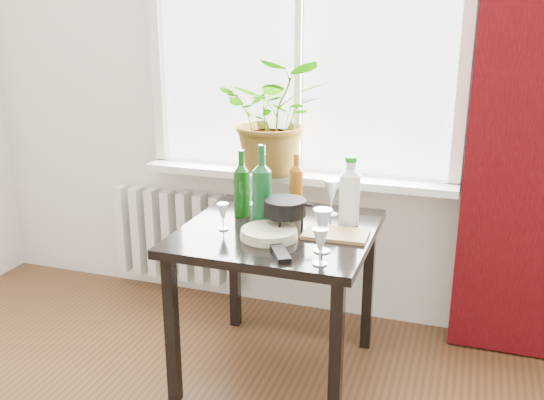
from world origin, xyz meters
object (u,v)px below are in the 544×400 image
(wineglass_far_right, at_px, (320,246))
(wineglass_front_right, at_px, (322,230))
(potted_plant, at_px, (275,117))
(bottle_amber, at_px, (296,180))
(wine_bottle_right, at_px, (262,184))
(cutting_board, at_px, (336,234))
(wineglass_front_left, at_px, (223,216))
(wineglass_back_center, at_px, (331,197))
(wineglass_back_left, at_px, (251,189))
(cleaning_bottle, at_px, (350,190))
(radiator, at_px, (177,235))
(tv_remote, at_px, (280,253))
(plate_stack, at_px, (269,233))
(fondue_pot, at_px, (285,215))
(table, at_px, (278,247))
(wine_bottle_left, at_px, (242,183))

(wineglass_far_right, bearing_deg, wineglass_front_right, 100.62)
(potted_plant, bearing_deg, bottle_amber, -50.68)
(wine_bottle_right, xyz_separation_m, cutting_board, (0.36, -0.04, -0.18))
(wineglass_front_right, xyz_separation_m, wineglass_front_left, (-0.48, 0.11, -0.03))
(bottle_amber, bearing_deg, wineglass_back_center, -17.64)
(wineglass_back_left, bearing_deg, cleaning_bottle, -13.82)
(radiator, height_order, wineglass_front_left, wineglass_front_left)
(cleaning_bottle, xyz_separation_m, tv_remote, (-0.18, -0.46, -0.15))
(plate_stack, distance_m, cutting_board, 0.29)
(wineglass_back_center, distance_m, fondue_pot, 0.31)
(radiator, relative_size, wineglass_front_right, 4.31)
(wineglass_front_left, xyz_separation_m, cutting_board, (0.50, 0.08, -0.05))
(table, xyz_separation_m, cutting_board, (0.27, -0.01, 0.10))
(bottle_amber, xyz_separation_m, fondue_pot, (0.05, -0.34, -0.07))
(table, relative_size, wineglass_far_right, 5.63)
(cleaning_bottle, relative_size, wineglass_front_right, 1.77)
(wineglass_front_right, bearing_deg, wine_bottle_right, 145.67)
(tv_remote, distance_m, cutting_board, 0.33)
(cleaning_bottle, relative_size, wineglass_front_left, 2.63)
(wineglass_far_right, xyz_separation_m, wineglass_front_left, (-0.51, 0.25, -0.01))
(tv_remote, bearing_deg, wine_bottle_left, 97.74)
(wine_bottle_left, height_order, wineglass_back_left, wine_bottle_left)
(plate_stack, bearing_deg, fondue_pot, 72.04)
(wine_bottle_right, bearing_deg, wineglass_far_right, -45.09)
(potted_plant, relative_size, cleaning_bottle, 1.87)
(potted_plant, relative_size, wine_bottle_right, 1.61)
(tv_remote, bearing_deg, bottle_amber, 70.36)
(wineglass_far_right, bearing_deg, tv_remote, 166.66)
(wine_bottle_right, distance_m, plate_stack, 0.25)
(cleaning_bottle, distance_m, wineglass_far_right, 0.51)
(plate_stack, distance_m, tv_remote, 0.20)
(cleaning_bottle, relative_size, tv_remote, 1.81)
(wineglass_front_left, xyz_separation_m, tv_remote, (0.33, -0.20, -0.05))
(radiator, relative_size, cleaning_bottle, 2.44)
(wineglass_front_right, xyz_separation_m, wineglass_back_left, (-0.50, 0.50, -0.01))
(radiator, xyz_separation_m, wineglass_back_center, (1.03, -0.37, 0.45))
(wine_bottle_left, relative_size, wineglass_front_left, 2.60)
(fondue_pot, height_order, tv_remote, fondue_pot)
(wine_bottle_right, distance_m, bottle_amber, 0.31)
(table, height_order, bottle_amber, bottle_amber)
(bottle_amber, relative_size, wineglass_front_right, 1.51)
(cutting_board, bearing_deg, table, 178.15)
(tv_remote, bearing_deg, wineglass_front_left, 118.37)
(wine_bottle_left, bearing_deg, fondue_pot, -27.70)
(wineglass_back_center, relative_size, tv_remote, 0.99)
(wine_bottle_left, height_order, plate_stack, wine_bottle_left)
(wineglass_front_right, xyz_separation_m, tv_remote, (-0.15, -0.09, -0.08))
(table, relative_size, wineglass_back_center, 4.75)
(wineglass_back_center, bearing_deg, tv_remote, -97.62)
(fondue_pot, bearing_deg, radiator, 145.79)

